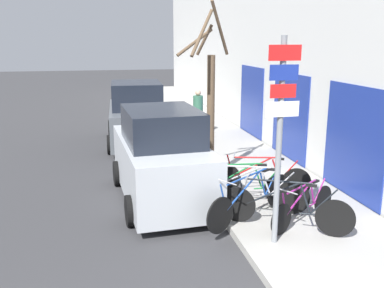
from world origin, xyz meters
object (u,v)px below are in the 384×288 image
object	(u,v)px
pedestrian_near	(198,109)
bicycle_0	(285,208)
bicycle_2	(251,199)
bicycle_5	(261,178)
parked_car_1	(137,116)
signpost	(280,131)
bicycle_1	(304,206)
street_tree	(210,101)
bicycle_3	(247,190)
bicycle_4	(243,186)
parked_car_0	(161,159)

from	to	relation	value
pedestrian_near	bicycle_0	bearing A→B (deg)	-90.11
bicycle_2	bicycle_5	bearing A→B (deg)	-61.51
parked_car_1	pedestrian_near	bearing A→B (deg)	13.55
signpost	bicycle_1	world-z (taller)	signpost
street_tree	bicycle_2	bearing A→B (deg)	-87.32
bicycle_3	parked_car_1	bearing A→B (deg)	43.11
signpost	bicycle_1	xyz separation A→B (m)	(0.86, 0.63, -1.68)
bicycle_2	street_tree	bearing A→B (deg)	-30.14
bicycle_5	street_tree	size ratio (longest dim) A/B	0.47
bicycle_4	parked_car_0	world-z (taller)	parked_car_0
pedestrian_near	street_tree	world-z (taller)	street_tree
signpost	bicycle_3	distance (m)	2.28
bicycle_2	parked_car_1	xyz separation A→B (m)	(-1.63, 7.55, 0.44)
pedestrian_near	street_tree	bearing A→B (deg)	-97.89
bicycle_4	bicycle_5	size ratio (longest dim) A/B	1.06
parked_car_0	pedestrian_near	size ratio (longest dim) A/B	2.51
pedestrian_near	signpost	bearing A→B (deg)	-92.45
bicycle_3	parked_car_0	size ratio (longest dim) A/B	0.54
bicycle_0	parked_car_0	bearing A→B (deg)	73.87
signpost	pedestrian_near	size ratio (longest dim) A/B	2.13
parked_car_0	parked_car_1	size ratio (longest dim) A/B	0.97
bicycle_0	bicycle_1	xyz separation A→B (m)	(0.47, 0.15, -0.06)
bicycle_0	bicycle_3	bearing A→B (deg)	52.01
bicycle_3	street_tree	size ratio (longest dim) A/B	0.51
bicycle_3	street_tree	xyz separation A→B (m)	(-0.23, 2.33, 1.59)
bicycle_5	parked_car_1	size ratio (longest dim) A/B	0.48
pedestrian_near	parked_car_0	bearing A→B (deg)	-108.58
bicycle_1	street_tree	xyz separation A→B (m)	(-1.07, 3.30, 1.64)
bicycle_4	bicycle_5	distance (m)	0.79
bicycle_0	street_tree	xyz separation A→B (m)	(-0.60, 3.45, 1.58)
bicycle_3	parked_car_0	xyz separation A→B (m)	(-1.65, 1.28, 0.44)
parked_car_0	bicycle_0	bearing A→B (deg)	-53.27
parked_car_0	pedestrian_near	world-z (taller)	parked_car_0
bicycle_4	parked_car_1	world-z (taller)	parked_car_1
bicycle_1	pedestrian_near	bearing A→B (deg)	-29.35
bicycle_3	bicycle_4	bearing A→B (deg)	26.15
bicycle_5	bicycle_1	bearing A→B (deg)	-150.19
signpost	street_tree	xyz separation A→B (m)	(-0.21, 3.93, -0.04)
parked_car_0	pedestrian_near	distance (m)	6.62
bicycle_3	bicycle_5	distance (m)	1.02
signpost	bicycle_0	size ratio (longest dim) A/B	1.68
bicycle_5	parked_car_1	bearing A→B (deg)	44.09
bicycle_3	street_tree	world-z (taller)	street_tree
bicycle_2	bicycle_4	distance (m)	0.85
signpost	parked_car_1	bearing A→B (deg)	101.18
parked_car_1	parked_car_0	bearing A→B (deg)	-87.09
signpost	bicycle_2	xyz separation A→B (m)	(-0.08, 1.06, -1.63)
signpost	parked_car_1	world-z (taller)	signpost
bicycle_5	parked_car_1	world-z (taller)	parked_car_1
parked_car_0	signpost	bearing A→B (deg)	-63.84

